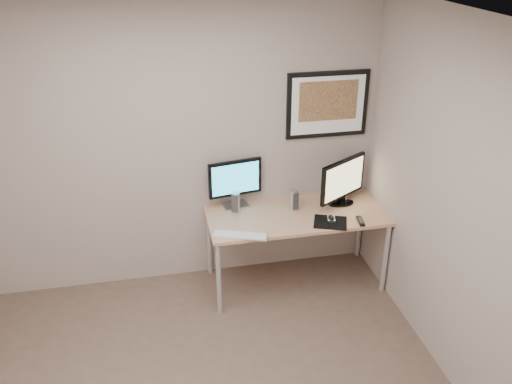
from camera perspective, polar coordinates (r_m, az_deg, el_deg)
room at (r=3.51m, az=-7.08°, el=2.34°), size 3.60×3.60×3.60m
desk at (r=4.90m, az=4.25°, el=-2.97°), size 1.60×0.70×0.73m
framed_art at (r=4.92m, az=7.54°, el=9.11°), size 0.75×0.04×0.60m
monitor_large at (r=4.88m, az=-2.22°, el=1.12°), size 0.49×0.20×0.45m
monitor_tv at (r=4.98m, az=9.12°, el=1.16°), size 0.50×0.32×0.45m
speaker_left at (r=4.85m, az=-2.15°, el=-1.10°), size 0.10×0.10×0.19m
speaker_right at (r=4.90m, az=3.94°, el=-0.82°), size 0.10×0.10×0.20m
keyboard at (r=4.52m, az=-1.66°, el=-4.57°), size 0.47×0.27×0.02m
mousepad at (r=4.76m, az=7.83°, el=-3.18°), size 0.35×0.33×0.00m
mouse at (r=4.79m, az=7.93°, el=-2.73°), size 0.08×0.11×0.03m
remote at (r=4.81m, az=10.94°, el=-3.00°), size 0.07×0.17×0.02m
fan_unit at (r=5.13m, az=8.75°, el=0.49°), size 0.18×0.16×0.24m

